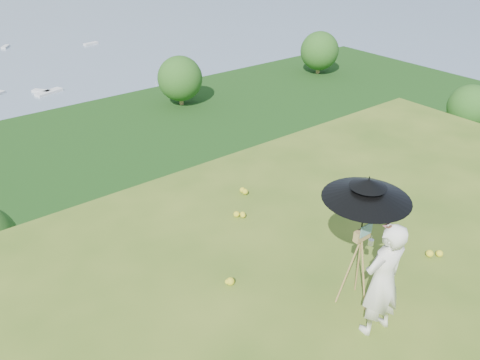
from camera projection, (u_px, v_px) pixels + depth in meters
forest_slope at (65, 319)px, 45.73m from camera, size 140.00×56.00×22.00m
slope_trees at (34, 197)px, 38.85m from camera, size 110.00×50.00×6.00m
painter at (383, 280)px, 6.50m from camera, size 0.73×0.52×1.87m
field_easel at (358, 263)px, 7.09m from camera, size 0.57×0.57×1.50m
sun_umbrella at (365, 208)px, 6.63m from camera, size 1.48×1.48×1.01m
painter_cap at (393, 228)px, 6.07m from camera, size 0.21×0.24×0.10m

